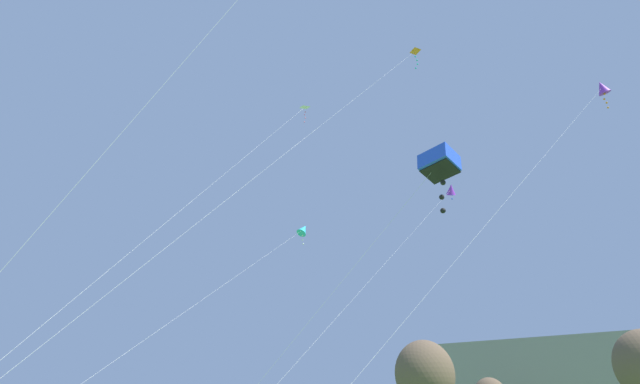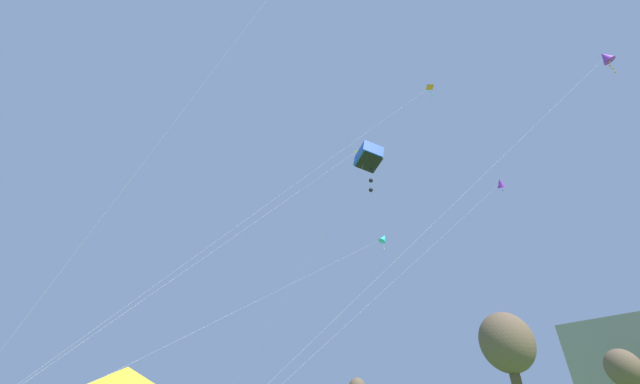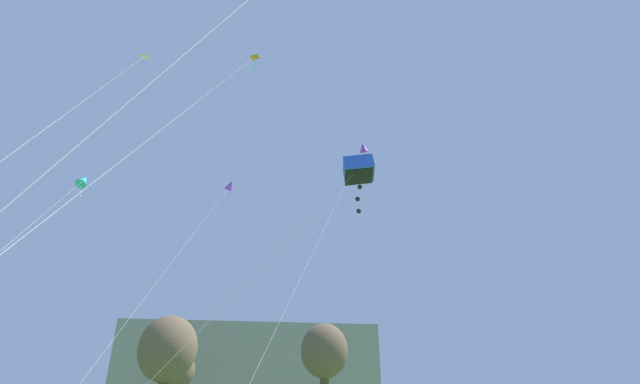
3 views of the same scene
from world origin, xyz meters
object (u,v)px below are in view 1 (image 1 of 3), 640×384
object	(u,v)px
kite_orange_delta_1	(412,54)
kite_cyan_diamond_5	(303,230)
kite_purple_diamond_3	(451,190)
kite_purple_diamond_2	(602,88)
kite_white_delta_0	(299,112)
kite_blue_box_4	(439,164)

from	to	relation	value
kite_orange_delta_1	kite_cyan_diamond_5	xyz separation A→B (m)	(-10.35, 2.15, -10.02)
kite_purple_diamond_3	kite_purple_diamond_2	bearing A→B (deg)	-11.30
kite_cyan_diamond_5	kite_orange_delta_1	bearing A→B (deg)	-11.71
kite_white_delta_0	kite_blue_box_4	bearing A→B (deg)	-32.34
kite_orange_delta_1	kite_purple_diamond_2	size ratio (longest dim) A/B	1.11
kite_orange_delta_1	kite_purple_diamond_2	distance (m)	12.75
kite_white_delta_0	kite_cyan_diamond_5	world-z (taller)	kite_white_delta_0
kite_white_delta_0	kite_orange_delta_1	distance (m)	8.87
kite_orange_delta_1	kite_white_delta_0	bearing A→B (deg)	-148.36
kite_purple_diamond_2	kite_cyan_diamond_5	xyz separation A→B (m)	(-20.68, -4.86, -7.42)
kite_purple_diamond_2	kite_white_delta_0	bearing A→B (deg)	-146.80
kite_purple_diamond_2	kite_blue_box_4	xyz separation A→B (m)	(-5.75, -17.99, -11.86)
kite_purple_diamond_3	kite_cyan_diamond_5	bearing A→B (deg)	-141.67
kite_cyan_diamond_5	kite_purple_diamond_3	bearing A→B (deg)	38.33
kite_purple_diamond_3	kite_blue_box_4	bearing A→B (deg)	-73.95
kite_white_delta_0	kite_purple_diamond_3	distance (m)	14.40
kite_blue_box_4	kite_white_delta_0	bearing A→B (deg)	147.66
kite_purple_diamond_3	kite_cyan_diamond_5	distance (m)	12.15
kite_purple_diamond_2	kite_purple_diamond_3	bearing A→B (deg)	168.70
kite_white_delta_0	kite_blue_box_4	size ratio (longest dim) A/B	1.86
kite_cyan_diamond_5	kite_white_delta_0	bearing A→B (deg)	-57.74
kite_orange_delta_1	kite_blue_box_4	bearing A→B (deg)	-67.39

